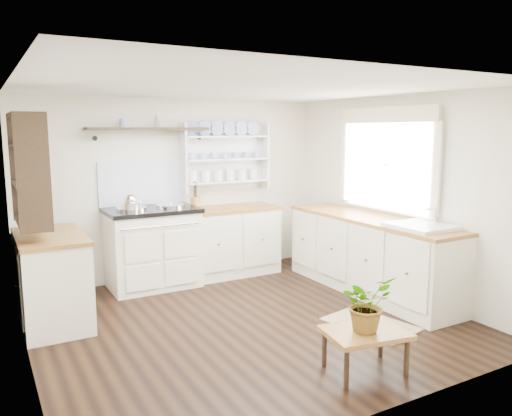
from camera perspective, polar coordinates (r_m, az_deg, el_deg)
The scene contains 19 objects.
floor at distance 5.16m, azimuth -1.04°, elevation -12.75°, with size 4.00×3.80×0.01m, color black.
wall_back at distance 6.58m, azimuth -8.94°, elevation 2.20°, with size 4.00×0.02×2.30m, color silver.
wall_right at distance 6.06m, azimuth 15.84°, elevation 1.40°, with size 0.02×3.80×2.30m, color silver.
wall_left at distance 4.30m, azimuth -25.26°, elevation -2.05°, with size 0.02×3.80×2.30m, color silver.
ceiling at distance 4.82m, azimuth -1.12°, elevation 13.61°, with size 4.00×3.80×0.01m, color white.
window at distance 6.09m, azimuth 14.66°, elevation 5.41°, with size 0.08×1.55×1.22m.
aga_cooker at distance 6.23m, azimuth -11.73°, elevation -4.36°, with size 1.09×0.75×1.00m.
back_cabinets at distance 6.66m, azimuth -3.04°, elevation -3.65°, with size 1.27×0.63×0.90m.
right_cabinets at distance 6.05m, azimuth 12.87°, elevation -5.15°, with size 0.62×2.43×0.90m.
belfast_sink at distance 5.46m, azimuth 18.28°, elevation -3.23°, with size 0.55×0.60×0.45m.
left_cabinets at distance 5.36m, azimuth -22.28°, elevation -7.42°, with size 0.62×1.13×0.90m.
plate_rack at distance 6.76m, azimuth -3.73°, elevation 5.92°, with size 1.20×0.22×0.90m.
high_shelf at distance 6.29m, azimuth -12.17°, elevation 8.74°, with size 1.50×0.29×0.16m.
left_shelving at distance 5.16m, azimuth -24.54°, elevation 4.16°, with size 0.28×0.80×1.05m, color black.
kettle at distance 5.94m, azimuth -14.12°, elevation 0.34°, with size 0.19×0.19×0.24m, color silver, non-canonical shape.
utensil_crock at distance 6.45m, azimuth -6.98°, elevation 0.60°, with size 0.12×0.12×0.14m, color #AB723E.
center_table at distance 4.15m, azimuth 12.39°, elevation -14.06°, with size 0.70×0.55×0.34m.
potted_plant at distance 4.06m, azimuth 12.52°, elevation -10.60°, with size 0.40×0.34×0.44m, color #3F7233.
floor_rug at distance 5.17m, azimuth 12.93°, elevation -12.83°, with size 0.55×0.85×0.02m, color #7B5E48.
Camera 1 is at (-2.27, -4.23, 1.90)m, focal length 35.00 mm.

